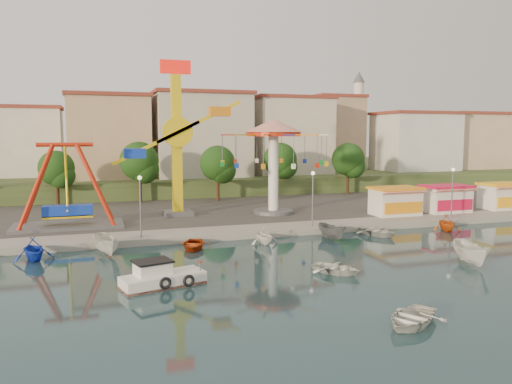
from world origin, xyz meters
name	(u,v)px	position (x,y,z in m)	size (l,w,h in m)	color
ground	(284,277)	(0.00, 0.00, 0.00)	(200.00, 200.00, 0.00)	#132D35
quay_deck	(161,184)	(0.00, 62.00, 0.30)	(200.00, 100.00, 0.60)	#9E998E
asphalt_pad	(195,206)	(0.00, 30.00, 0.60)	(90.00, 28.00, 0.01)	#4C4944
hill_terrace	(157,176)	(0.00, 67.00, 1.50)	(200.00, 60.00, 3.00)	#384C26
pirate_ship_ride	(67,187)	(-14.12, 19.95, 4.39)	(10.00, 5.00, 8.00)	#59595E
kamikaze_tower	(182,144)	(-2.63, 23.38, 8.31)	(9.15, 3.10, 16.50)	#59595E
wave_swinger	(273,145)	(7.18, 21.63, 8.20)	(11.60, 11.60, 10.40)	#59595E
booth_left	(395,201)	(19.46, 16.49, 2.16)	(5.40, 3.78, 3.08)	white
booth_mid	(446,198)	(26.08, 16.49, 2.16)	(5.40, 3.78, 3.08)	white
booth_right	(503,196)	(34.23, 16.49, 2.16)	(5.40, 3.78, 3.08)	white
lamp_post_1	(141,208)	(-8.00, 13.00, 3.10)	(0.14, 0.14, 5.00)	#59595E
lamp_post_2	(313,201)	(8.00, 13.00, 3.10)	(0.14, 0.14, 5.00)	#59595E
lamp_post_3	(452,194)	(24.00, 13.00, 3.10)	(0.14, 0.14, 5.00)	#59595E
tree_1	(56,168)	(-16.00, 36.24, 5.20)	(4.35, 4.35, 6.80)	#382314
tree_2	(139,161)	(-6.00, 35.81, 5.92)	(5.02, 5.02, 7.85)	#382314
tree_3	(218,163)	(4.00, 34.36, 5.55)	(4.68, 4.68, 7.32)	#382314
tree_4	(280,160)	(14.00, 37.35, 5.75)	(4.86, 4.86, 7.60)	#382314
tree_5	(348,159)	(24.00, 35.54, 5.71)	(4.83, 4.83, 7.54)	#382314
building_1	(24,148)	(-21.33, 51.38, 7.32)	(12.33, 9.01, 8.63)	silver
building_2	(115,139)	(-8.19, 51.96, 8.62)	(11.95, 9.28, 11.23)	tan
building_3	(206,146)	(5.60, 48.80, 7.60)	(12.59, 10.50, 9.20)	beige
building_4	(277,145)	(19.07, 52.20, 7.62)	(10.75, 9.23, 9.24)	beige
building_5	(350,139)	(32.37, 50.33, 8.61)	(12.77, 10.96, 11.21)	tan
building_6	(411,136)	(44.15, 48.77, 9.18)	(8.23, 8.98, 12.36)	silver
building_7	(446,144)	(56.03, 53.70, 7.38)	(11.59, 10.93, 8.76)	beige
minaret	(358,117)	(36.00, 54.00, 12.55)	(2.80, 2.80, 18.00)	silver
cabin_motorboat	(161,278)	(-7.98, 0.45, 0.48)	(5.41, 3.18, 1.79)	white
rowboat_a	(336,268)	(3.65, -0.40, 0.35)	(2.44, 3.42, 0.71)	white
rowboat_b	(411,318)	(2.83, -9.86, 0.39)	(2.70, 3.78, 0.78)	silver
skiff	(471,253)	(13.90, -1.39, 0.84)	(1.63, 4.34, 1.68)	silver
moored_boat_1	(33,249)	(-16.15, 9.80, 0.87)	(2.86, 3.31, 1.74)	#1636C3
moored_boat_2	(107,245)	(-10.90, 9.80, 0.82)	(1.59, 4.24, 1.64)	silver
moored_boat_3	(193,244)	(-4.13, 9.80, 0.38)	(2.60, 3.64, 0.75)	#A9330D
moored_boat_4	(264,235)	(2.00, 9.80, 0.73)	(2.40, 2.78, 1.46)	white
moored_boat_5	(332,231)	(8.47, 9.80, 0.69)	(1.35, 3.60, 1.39)	#5C5D61
moored_boat_6	(378,231)	(13.17, 9.80, 0.42)	(2.88, 4.04, 0.84)	silver
moored_boat_7	(446,223)	(20.82, 9.80, 0.81)	(2.67, 3.09, 1.63)	#DA5813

